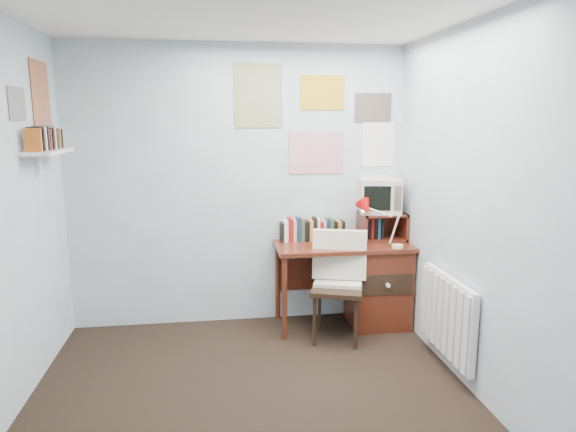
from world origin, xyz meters
name	(u,v)px	position (x,y,z in m)	size (l,w,h in m)	color
ground	(257,427)	(0.00, 0.00, 0.00)	(3.50, 3.50, 0.00)	black
back_wall	(239,187)	(0.00, 1.75, 1.25)	(3.00, 0.02, 2.50)	silver
right_wall	(502,220)	(1.50, 0.00, 1.25)	(0.02, 3.50, 2.50)	silver
desk	(372,281)	(1.17, 1.48, 0.41)	(1.20, 0.55, 0.76)	#572114
desk_chair	(337,289)	(0.78, 1.18, 0.45)	(0.46, 0.44, 0.89)	black
desk_lamp	(398,227)	(1.33, 1.27, 0.94)	(0.26, 0.22, 0.36)	red
tv_riser	(382,226)	(1.29, 1.59, 0.89)	(0.40, 0.30, 0.25)	#572114
crt_tv	(380,194)	(1.27, 1.61, 1.18)	(0.36, 0.33, 0.34)	beige
book_row	(313,228)	(0.66, 1.66, 0.87)	(0.60, 0.14, 0.22)	#572114
radiator	(447,316)	(1.46, 0.55, 0.42)	(0.09, 0.80, 0.60)	white
wall_shelf	(48,151)	(-1.40, 1.10, 1.62)	(0.20, 0.62, 0.24)	white
posters_back	(317,119)	(0.70, 1.74, 1.85)	(1.20, 0.01, 0.90)	white
posters_left	(29,97)	(-1.49, 1.10, 2.00)	(0.01, 0.70, 0.60)	white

